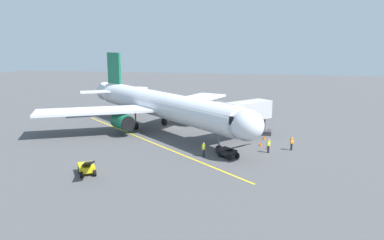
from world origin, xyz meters
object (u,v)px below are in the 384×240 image
jet_bridge (237,113)px  safety_cone_nose_right (264,137)px  belt_loader_portside (228,151)px  safety_cone_wing_starboard (293,139)px  ground_crew_loader (292,143)px  ground_crew_marshaller (269,146)px  belt_loader_near_nose (87,167)px  safety_cone_wing_port (260,144)px  ground_crew_wing_walker (204,149)px  safety_cone_nose_left (267,147)px  airplane (159,105)px

jet_bridge → safety_cone_nose_right: bearing=-162.1°
belt_loader_portside → safety_cone_wing_starboard: bearing=-130.2°
ground_crew_loader → safety_cone_wing_starboard: bearing=-95.1°
ground_crew_marshaller → belt_loader_near_nose: belt_loader_near_nose is taller
ground_crew_loader → safety_cone_wing_port: bearing=-16.4°
ground_crew_marshaller → ground_crew_wing_walker: bearing=24.1°
jet_bridge → ground_crew_loader: (-7.18, 3.43, -2.88)m
belt_loader_near_nose → belt_loader_portside: bearing=-146.7°
safety_cone_nose_right → safety_cone_wing_port: same height
jet_bridge → safety_cone_nose_left: (-4.27, 3.51, -3.49)m
safety_cone_nose_right → ground_crew_marshaller: bearing=95.9°
airplane → safety_cone_nose_right: size_ratio=61.19×
belt_loader_near_nose → belt_loader_portside: (-13.27, -8.72, 0.00)m
safety_cone_nose_left → belt_loader_near_nose: bearing=36.9°
ground_crew_loader → belt_loader_near_nose: size_ratio=0.39×
ground_crew_wing_walker → safety_cone_wing_starboard: bearing=-138.0°
ground_crew_marshaller → safety_cone_nose_right: ground_crew_marshaller is taller
ground_crew_marshaller → safety_cone_wing_starboard: ground_crew_marshaller is taller
jet_bridge → belt_loader_near_nose: size_ratio=2.25×
ground_crew_wing_walker → ground_crew_loader: (-10.16, -5.01, 0.00)m
ground_crew_loader → ground_crew_wing_walker: bearing=26.2°
ground_crew_marshaller → belt_loader_portside: bearing=32.9°
ground_crew_wing_walker → safety_cone_wing_port: 8.84m
ground_crew_marshaller → safety_cone_wing_port: bearing=-69.7°
belt_loader_portside → safety_cone_nose_left: size_ratio=7.64×
safety_cone_wing_port → ground_crew_loader: bearing=163.6°
ground_crew_marshaller → ground_crew_loader: (-2.78, -1.70, 0.00)m
jet_bridge → belt_loader_portside: size_ratio=2.37×
airplane → ground_crew_wing_walker: 15.13m
jet_bridge → ground_crew_wing_walker: (2.98, 8.44, -2.88)m
belt_loader_near_nose → ground_crew_wing_walker: bearing=-141.3°
ground_crew_loader → belt_loader_portside: bearing=32.4°
jet_bridge → safety_cone_nose_left: 6.54m
ground_crew_loader → safety_cone_wing_starboard: ground_crew_loader is taller
jet_bridge → belt_loader_near_nose: bearing=51.4°
ground_crew_marshaller → ground_crew_wing_walker: 8.08m
ground_crew_marshaller → safety_cone_wing_port: 3.07m
ground_crew_marshaller → ground_crew_wing_walker: same height
ground_crew_marshaller → airplane: bearing=-27.0°
jet_bridge → safety_cone_wing_starboard: bearing=-171.9°
ground_crew_loader → belt_loader_portside: size_ratio=0.41×
belt_loader_portside → safety_cone_nose_right: belt_loader_portside is taller
safety_cone_nose_right → safety_cone_wing_starboard: size_ratio=1.00×
ground_crew_marshaller → ground_crew_loader: size_ratio=1.00×
airplane → belt_loader_portside: 16.77m
safety_cone_nose_left → safety_cone_nose_right: same height
airplane → ground_crew_wing_walker: (-9.09, 11.69, -3.12)m
jet_bridge → safety_cone_wing_port: (-3.36, 2.30, -3.49)m
airplane → ground_crew_loader: (-19.24, 6.69, -3.12)m
jet_bridge → safety_cone_wing_starboard: 8.42m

